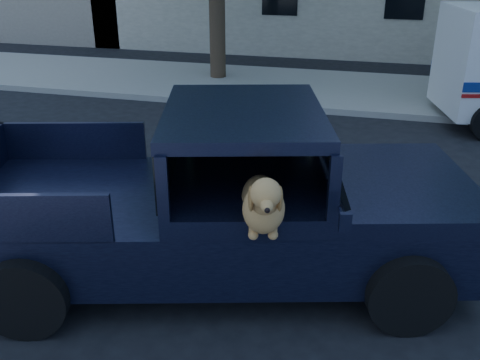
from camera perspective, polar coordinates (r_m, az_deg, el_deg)
The scene contains 4 objects.
ground at distance 6.11m, azimuth 8.00°, elevation -13.25°, with size 120.00×120.00×0.00m, color black.
far_sidewalk at distance 14.52m, azimuth 12.68°, elevation 9.18°, with size 60.00×4.00×0.15m, color gray.
lane_stripes at distance 9.18m, azimuth 23.24°, elevation -1.59°, with size 21.60×0.14×0.01m, color silver, non-canonical shape.
pickup_truck at distance 6.28m, azimuth -3.02°, elevation -4.39°, with size 6.09×3.69×2.04m.
Camera 1 is at (0.41, -4.85, 3.69)m, focal length 40.00 mm.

